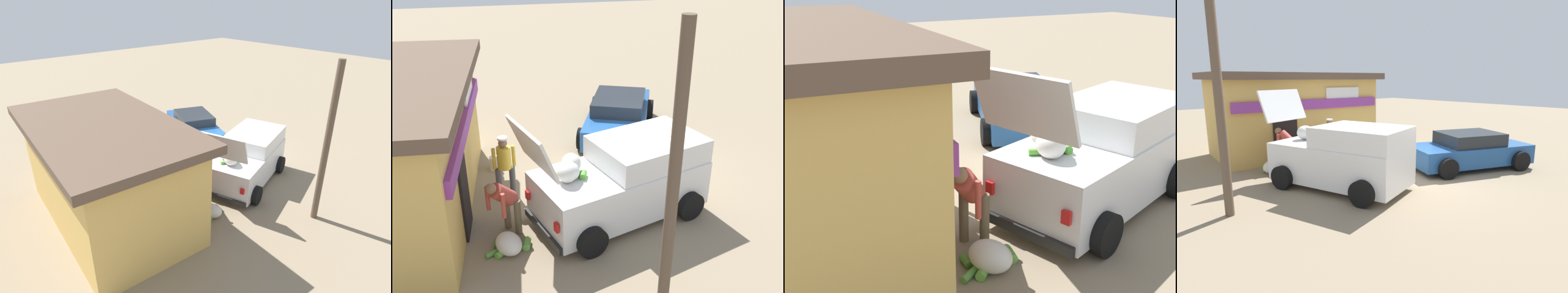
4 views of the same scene
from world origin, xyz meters
TOP-DOWN VIEW (x-y plane):
  - ground_plane at (0.00, 0.00)m, footprint 60.00×60.00m
  - delivery_van at (-1.89, 0.87)m, footprint 3.08×4.58m
  - parked_sedan at (2.66, -0.32)m, footprint 4.53×3.31m
  - vendor_standing at (-0.53, 3.51)m, footprint 0.38×0.57m
  - customer_bending at (-2.16, 3.61)m, footprint 0.71×0.73m
  - unloaded_banana_pile at (-2.77, 3.61)m, footprint 0.82×1.00m
  - paint_bucket at (0.94, 3.74)m, footprint 0.29×0.29m
  - utility_pole at (-5.01, 1.09)m, footprint 0.20×0.20m

SIDE VIEW (x-z plane):
  - ground_plane at x=0.00m, z-range 0.00..0.00m
  - paint_bucket at x=0.94m, z-range 0.00..0.39m
  - unloaded_banana_pile at x=-2.77m, z-range -0.02..0.41m
  - parked_sedan at x=2.66m, z-range -0.02..1.23m
  - customer_bending at x=-2.16m, z-range 0.16..1.61m
  - delivery_van at x=-1.89m, z-range -0.45..2.29m
  - vendor_standing at x=-0.53m, z-range 0.11..1.74m
  - utility_pole at x=-5.01m, z-range 0.00..5.16m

